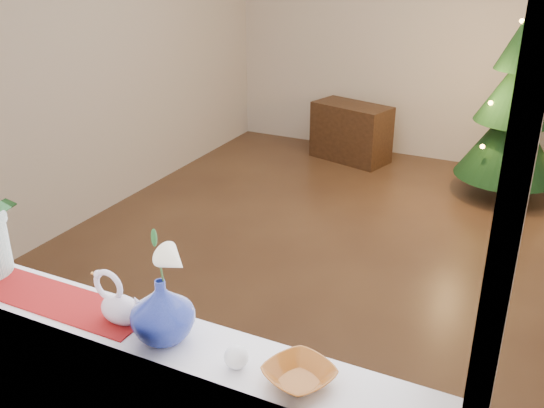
% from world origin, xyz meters
% --- Properties ---
extents(ground, '(5.00, 5.00, 0.00)m').
position_xyz_m(ground, '(0.00, 0.00, 0.00)').
color(ground, '#3B2518').
rests_on(ground, ground).
extents(wall_back, '(4.50, 0.10, 2.70)m').
position_xyz_m(wall_back, '(0.00, 2.50, 1.35)').
color(wall_back, beige).
rests_on(wall_back, ground).
extents(wall_front, '(4.50, 0.10, 2.70)m').
position_xyz_m(wall_front, '(0.00, -2.50, 1.35)').
color(wall_front, beige).
rests_on(wall_front, ground).
extents(wall_left, '(0.10, 5.00, 2.70)m').
position_xyz_m(wall_left, '(-2.25, 0.00, 1.35)').
color(wall_left, beige).
rests_on(wall_left, ground).
extents(windowsill, '(2.20, 0.26, 0.04)m').
position_xyz_m(windowsill, '(0.00, -2.37, 0.90)').
color(windowsill, white).
rests_on(windowsill, window_apron).
extents(window_frame, '(2.22, 0.06, 1.60)m').
position_xyz_m(window_frame, '(0.00, -2.47, 1.70)').
color(window_frame, white).
rests_on(window_frame, windowsill).
extents(runner, '(0.70, 0.20, 0.01)m').
position_xyz_m(runner, '(-0.38, -2.37, 0.92)').
color(runner, maroon).
rests_on(runner, windowsill).
extents(swan, '(0.23, 0.14, 0.18)m').
position_xyz_m(swan, '(-0.10, -2.37, 1.01)').
color(swan, silver).
rests_on(swan, windowsill).
extents(blue_vase, '(0.27, 0.27, 0.25)m').
position_xyz_m(blue_vase, '(0.09, -2.39, 1.05)').
color(blue_vase, navy).
rests_on(blue_vase, windowsill).
extents(lily, '(0.14, 0.08, 0.19)m').
position_xyz_m(lily, '(0.09, -2.39, 1.27)').
color(lily, white).
rests_on(lily, blue_vase).
extents(paperweight, '(0.08, 0.08, 0.08)m').
position_xyz_m(paperweight, '(0.37, -2.41, 0.96)').
color(paperweight, white).
rests_on(paperweight, windowsill).
extents(amber_dish, '(0.23, 0.23, 0.04)m').
position_xyz_m(amber_dish, '(0.57, -2.39, 0.94)').
color(amber_dish, '#98521A').
rests_on(amber_dish, windowsill).
extents(xmas_tree, '(1.03, 1.03, 1.64)m').
position_xyz_m(xmas_tree, '(0.77, 1.77, 0.82)').
color(xmas_tree, black).
rests_on(xmas_tree, ground).
extents(side_table, '(0.86, 0.59, 0.59)m').
position_xyz_m(side_table, '(-0.80, 2.08, 0.29)').
color(side_table, black).
rests_on(side_table, ground).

